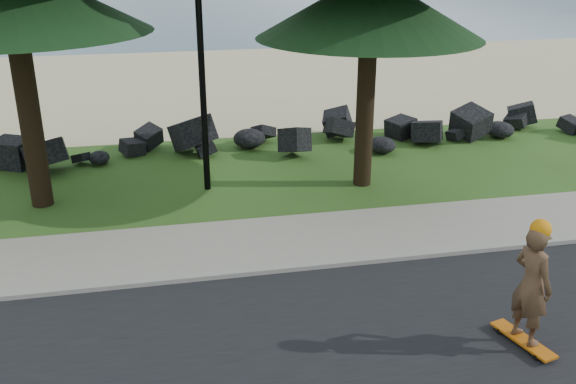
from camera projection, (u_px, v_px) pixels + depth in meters
name	position (u px, v px, depth m)	size (l,w,h in m)	color
ground	(223.00, 252.00, 11.53)	(160.00, 160.00, 0.00)	#2D4C17
kerb	(229.00, 274.00, 10.69)	(160.00, 0.20, 0.10)	gray
sidewalk	(222.00, 245.00, 11.70)	(160.00, 2.00, 0.08)	gray
beach_sand	(182.00, 84.00, 24.71)	(160.00, 15.00, 0.01)	#C3BA82
seawall_boulders	(200.00, 156.00, 16.62)	(60.00, 2.40, 1.10)	black
skateboarder	(532.00, 285.00, 8.55)	(0.55, 1.05, 1.90)	#B8590A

